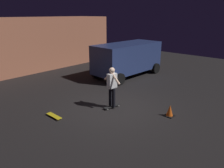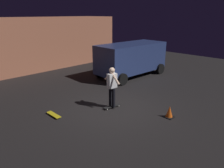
{
  "view_description": "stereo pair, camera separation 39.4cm",
  "coord_description": "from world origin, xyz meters",
  "px_view_note": "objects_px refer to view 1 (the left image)",
  "views": [
    {
      "loc": [
        -6.19,
        -5.54,
        3.8
      ],
      "look_at": [
        0.01,
        0.11,
        1.05
      ],
      "focal_mm": 34.73,
      "sensor_mm": 36.0,
      "label": 1
    },
    {
      "loc": [
        -5.91,
        -5.82,
        3.8
      ],
      "look_at": [
        0.01,
        0.11,
        1.05
      ],
      "focal_mm": 34.73,
      "sensor_mm": 36.0,
      "label": 2
    }
  ],
  "objects_px": {
    "skateboard_ridden": "(112,106)",
    "skateboard_spare": "(54,116)",
    "traffic_cone": "(170,111)",
    "parked_van": "(128,57)",
    "skater": "(112,84)"
  },
  "relations": [
    {
      "from": "traffic_cone",
      "to": "skater",
      "type": "bearing_deg",
      "value": 112.84
    },
    {
      "from": "skateboard_ridden",
      "to": "skateboard_spare",
      "type": "height_order",
      "value": "same"
    },
    {
      "from": "skateboard_ridden",
      "to": "skater",
      "type": "height_order",
      "value": "skater"
    },
    {
      "from": "skateboard_ridden",
      "to": "skateboard_spare",
      "type": "bearing_deg",
      "value": 154.34
    },
    {
      "from": "skateboard_ridden",
      "to": "skater",
      "type": "xyz_separation_m",
      "value": [
        0.0,
        0.0,
        0.98
      ]
    },
    {
      "from": "skater",
      "to": "parked_van",
      "type": "bearing_deg",
      "value": 31.35
    },
    {
      "from": "traffic_cone",
      "to": "parked_van",
      "type": "bearing_deg",
      "value": 54.52
    },
    {
      "from": "parked_van",
      "to": "skater",
      "type": "height_order",
      "value": "parked_van"
    },
    {
      "from": "parked_van",
      "to": "skateboard_ridden",
      "type": "distance_m",
      "value": 5.22
    },
    {
      "from": "skateboard_ridden",
      "to": "skater",
      "type": "bearing_deg",
      "value": 90.0
    },
    {
      "from": "parked_van",
      "to": "skater",
      "type": "bearing_deg",
      "value": -148.65
    },
    {
      "from": "skateboard_spare",
      "to": "traffic_cone",
      "type": "relative_size",
      "value": 1.7
    },
    {
      "from": "parked_van",
      "to": "skateboard_ridden",
      "type": "height_order",
      "value": "parked_van"
    },
    {
      "from": "skateboard_spare",
      "to": "skater",
      "type": "xyz_separation_m",
      "value": [
        2.16,
        -1.04,
        0.98
      ]
    },
    {
      "from": "skater",
      "to": "traffic_cone",
      "type": "relative_size",
      "value": 3.63
    }
  ]
}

